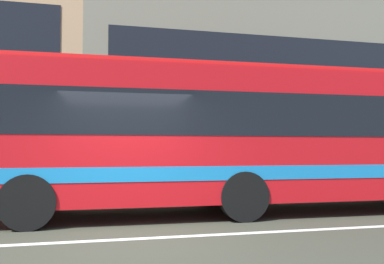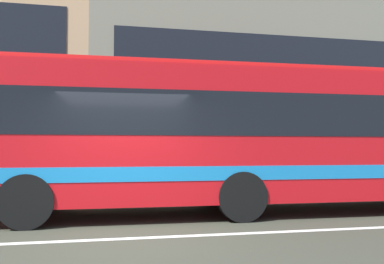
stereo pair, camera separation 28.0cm
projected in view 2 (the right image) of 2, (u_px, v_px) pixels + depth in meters
The scene contains 4 objects.
ground_plane at pixel (125, 239), 6.46m from camera, with size 160.00×160.00×0.00m, color #3A3B2F.
lane_centre_line at pixel (125, 239), 6.46m from camera, with size 60.00×0.16×0.01m, color silver.
apartment_block_right at pixel (318, 91), 23.84m from camera, with size 25.99×9.25×9.84m.
transit_bus at pixel (256, 134), 9.33m from camera, with size 11.60×2.76×3.24m.
Camera 2 is at (-0.25, -6.61, 1.45)m, focal length 37.60 mm.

